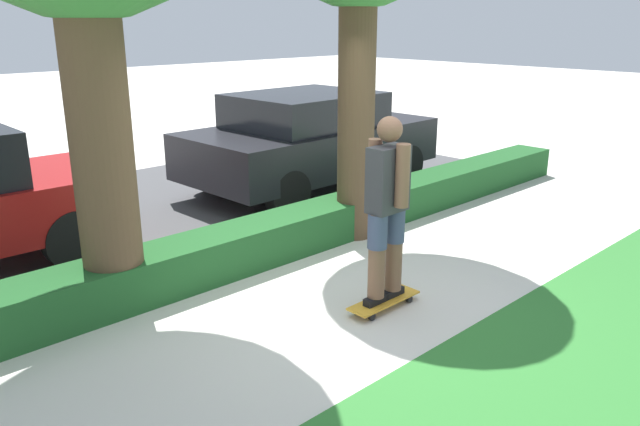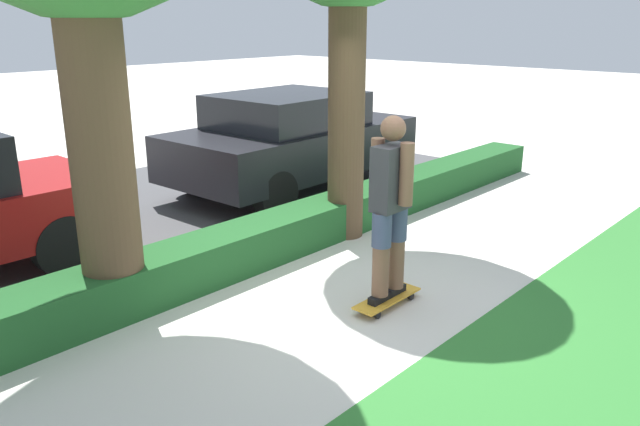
# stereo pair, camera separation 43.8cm
# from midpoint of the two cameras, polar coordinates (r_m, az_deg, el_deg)

# --- Properties ---
(ground_plane) EXTENTS (60.00, 60.00, 0.00)m
(ground_plane) POSITION_cam_midpoint_polar(r_m,az_deg,el_deg) (6.15, 1.73, -8.44)
(ground_plane) COLOR beige
(street_asphalt) EXTENTS (12.64, 5.00, 0.01)m
(street_asphalt) POSITION_cam_midpoint_polar(r_m,az_deg,el_deg) (9.24, -18.46, -0.33)
(street_asphalt) COLOR #474749
(street_asphalt) RESTS_ON ground_plane
(hedge_row) EXTENTS (12.64, 0.60, 0.47)m
(hedge_row) POSITION_cam_midpoint_polar(r_m,az_deg,el_deg) (7.11, -8.10, -2.88)
(hedge_row) COLOR #1E5123
(hedge_row) RESTS_ON ground_plane
(skateboard) EXTENTS (0.81, 0.24, 0.09)m
(skateboard) POSITION_cam_midpoint_polar(r_m,az_deg,el_deg) (6.11, 4.11, -7.87)
(skateboard) COLOR gold
(skateboard) RESTS_ON ground_plane
(skater_person) EXTENTS (0.51, 0.45, 1.76)m
(skater_person) POSITION_cam_midpoint_polar(r_m,az_deg,el_deg) (5.77, 4.32, 0.79)
(skater_person) COLOR black
(skater_person) RESTS_ON skateboard
(parked_car_middle) EXTENTS (4.21, 2.10, 1.56)m
(parked_car_middle) POSITION_cam_midpoint_polar(r_m,az_deg,el_deg) (10.07, -3.88, 6.71)
(parked_car_middle) COLOR black
(parked_car_middle) RESTS_ON ground_plane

